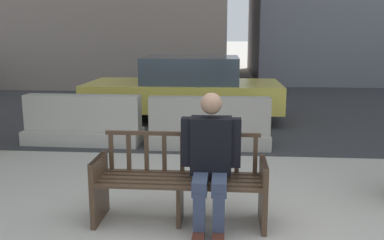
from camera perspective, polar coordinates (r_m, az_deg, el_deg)
ground_plane at (r=4.19m, az=4.88°, el=-15.06°), size 200.00×200.00×0.00m
street_asphalt at (r=12.59m, az=4.75°, el=2.91°), size 120.00×12.00×0.01m
street_bench at (r=4.31m, az=-1.59°, el=-8.52°), size 1.69×0.53×0.88m
seated_person at (r=4.14m, az=2.49°, el=-5.08°), size 0.58×0.72×1.31m
jersey_barrier_centre at (r=7.14m, az=2.32°, el=-0.91°), size 2.02×0.74×0.84m
jersey_barrier_left at (r=7.61m, az=-14.31°, el=-0.49°), size 2.02×0.73×0.84m
car_taxi_near at (r=9.41m, az=-0.82°, el=4.24°), size 4.20×2.03×1.38m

